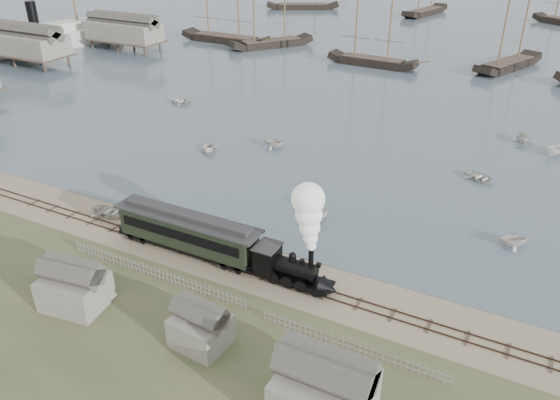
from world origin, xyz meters
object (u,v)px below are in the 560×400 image
at_px(locomotive, 303,244).
at_px(beached_dinghy, 110,212).
at_px(steamship, 35,26).
at_px(passenger_coach, 188,231).

height_order(locomotive, beached_dinghy, locomotive).
bearing_deg(steamship, beached_dinghy, -107.87).
bearing_deg(locomotive, beached_dinghy, 175.64).
xyz_separation_m(locomotive, beached_dinghy, (-24.09, 1.84, -4.03)).
height_order(beached_dinghy, steamship, steamship).
distance_m(locomotive, passenger_coach, 12.37).
bearing_deg(beached_dinghy, locomotive, -95.17).
bearing_deg(passenger_coach, beached_dinghy, 171.23).
distance_m(passenger_coach, steamship, 98.81).
distance_m(locomotive, beached_dinghy, 24.49).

